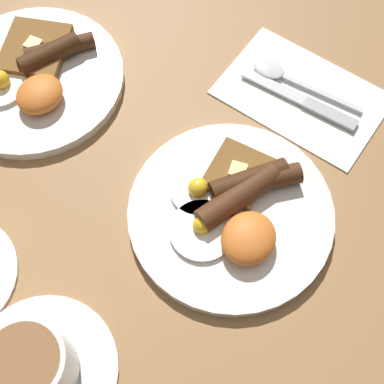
{
  "coord_description": "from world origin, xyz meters",
  "views": [
    {
      "loc": [
        -0.24,
        -0.1,
        0.6
      ],
      "look_at": [
        -0.01,
        0.05,
        0.03
      ],
      "focal_mm": 50.0,
      "sensor_mm": 36.0,
      "label": 1
    }
  ],
  "objects_px": {
    "breakfast_plate_far": "(34,75)",
    "knife": "(305,102)",
    "spoon": "(280,74)",
    "teacup_near": "(33,368)",
    "breakfast_plate_near": "(233,209)"
  },
  "relations": [
    {
      "from": "breakfast_plate_far",
      "to": "teacup_near",
      "type": "height_order",
      "value": "teacup_near"
    },
    {
      "from": "breakfast_plate_near",
      "to": "breakfast_plate_far",
      "type": "relative_size",
      "value": 1.0
    },
    {
      "from": "knife",
      "to": "spoon",
      "type": "distance_m",
      "value": 0.05
    },
    {
      "from": "breakfast_plate_far",
      "to": "spoon",
      "type": "xyz_separation_m",
      "value": [
        0.19,
        -0.28,
        -0.0
      ]
    },
    {
      "from": "spoon",
      "to": "breakfast_plate_far",
      "type": "bearing_deg",
      "value": 30.75
    },
    {
      "from": "breakfast_plate_near",
      "to": "teacup_near",
      "type": "bearing_deg",
      "value": 164.33
    },
    {
      "from": "breakfast_plate_near",
      "to": "spoon",
      "type": "bearing_deg",
      "value": 13.71
    },
    {
      "from": "breakfast_plate_far",
      "to": "knife",
      "type": "relative_size",
      "value": 1.47
    },
    {
      "from": "breakfast_plate_near",
      "to": "breakfast_plate_far",
      "type": "xyz_separation_m",
      "value": [
        0.02,
        0.33,
        -0.0
      ]
    },
    {
      "from": "breakfast_plate_far",
      "to": "knife",
      "type": "height_order",
      "value": "breakfast_plate_far"
    },
    {
      "from": "breakfast_plate_near",
      "to": "knife",
      "type": "relative_size",
      "value": 1.47
    },
    {
      "from": "breakfast_plate_near",
      "to": "teacup_near",
      "type": "relative_size",
      "value": 1.51
    },
    {
      "from": "teacup_near",
      "to": "spoon",
      "type": "xyz_separation_m",
      "value": [
        0.49,
        -0.02,
        -0.02
      ]
    },
    {
      "from": "knife",
      "to": "spoon",
      "type": "xyz_separation_m",
      "value": [
        0.02,
        0.05,
        0.0
      ]
    },
    {
      "from": "teacup_near",
      "to": "spoon",
      "type": "relative_size",
      "value": 1.02
    }
  ]
}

